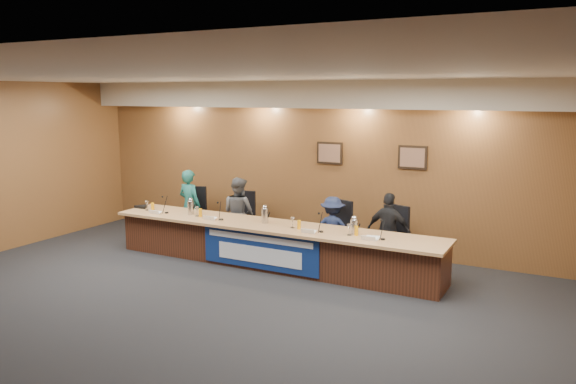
% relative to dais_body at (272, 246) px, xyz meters
% --- Properties ---
extents(floor, '(10.00, 10.00, 0.00)m').
position_rel_dais_body_xyz_m(floor, '(0.00, -2.40, -0.35)').
color(floor, black).
rests_on(floor, ground).
extents(ceiling, '(10.00, 8.00, 0.04)m').
position_rel_dais_body_xyz_m(ceiling, '(0.00, -2.40, 2.85)').
color(ceiling, silver).
rests_on(ceiling, wall_back).
extents(wall_back, '(10.00, 0.04, 3.20)m').
position_rel_dais_body_xyz_m(wall_back, '(0.00, 1.60, 1.25)').
color(wall_back, brown).
rests_on(wall_back, floor).
extents(soffit, '(10.00, 0.50, 0.50)m').
position_rel_dais_body_xyz_m(soffit, '(0.00, 1.35, 2.60)').
color(soffit, beige).
rests_on(soffit, wall_back).
extents(dais_body, '(6.00, 0.80, 0.70)m').
position_rel_dais_body_xyz_m(dais_body, '(0.00, 0.00, 0.00)').
color(dais_body, '#401F12').
rests_on(dais_body, floor).
extents(dais_top, '(6.10, 0.95, 0.05)m').
position_rel_dais_body_xyz_m(dais_top, '(0.00, -0.05, 0.38)').
color(dais_top, tan).
rests_on(dais_top, dais_body).
extents(banner, '(2.20, 0.02, 0.65)m').
position_rel_dais_body_xyz_m(banner, '(0.00, -0.41, 0.03)').
color(banner, navy).
rests_on(banner, dais_body).
extents(banner_text_upper, '(2.00, 0.01, 0.10)m').
position_rel_dais_body_xyz_m(banner_text_upper, '(0.00, -0.43, 0.23)').
color(banner_text_upper, silver).
rests_on(banner_text_upper, banner).
extents(banner_text_lower, '(1.60, 0.01, 0.28)m').
position_rel_dais_body_xyz_m(banner_text_lower, '(0.00, -0.43, -0.05)').
color(banner_text_lower, silver).
rests_on(banner_text_lower, banner).
extents(wall_photo_left, '(0.52, 0.04, 0.42)m').
position_rel_dais_body_xyz_m(wall_photo_left, '(0.40, 1.57, 1.50)').
color(wall_photo_left, black).
rests_on(wall_photo_left, wall_back).
extents(wall_photo_right, '(0.52, 0.04, 0.42)m').
position_rel_dais_body_xyz_m(wall_photo_right, '(2.00, 1.57, 1.50)').
color(wall_photo_right, black).
rests_on(wall_photo_right, wall_back).
extents(panelist_a, '(0.57, 0.41, 1.46)m').
position_rel_dais_body_xyz_m(panelist_a, '(-2.31, 0.73, 0.38)').
color(panelist_a, '#185751').
rests_on(panelist_a, floor).
extents(panelist_b, '(0.77, 0.65, 1.39)m').
position_rel_dais_body_xyz_m(panelist_b, '(-1.14, 0.73, 0.34)').
color(panelist_b, '#4E5054').
rests_on(panelist_b, floor).
extents(panelist_c, '(0.85, 0.62, 1.18)m').
position_rel_dais_body_xyz_m(panelist_c, '(0.84, 0.73, 0.24)').
color(panelist_c, '#171F3E').
rests_on(panelist_c, floor).
extents(panelist_d, '(0.80, 0.37, 1.33)m').
position_rel_dais_body_xyz_m(panelist_d, '(1.87, 0.73, 0.31)').
color(panelist_d, black).
rests_on(panelist_d, floor).
extents(office_chair_a, '(0.59, 0.59, 0.08)m').
position_rel_dais_body_xyz_m(office_chair_a, '(-2.31, 0.83, 0.13)').
color(office_chair_a, black).
rests_on(office_chair_a, floor).
extents(office_chair_b, '(0.57, 0.57, 0.08)m').
position_rel_dais_body_xyz_m(office_chair_b, '(-1.14, 0.83, 0.13)').
color(office_chair_b, black).
rests_on(office_chair_b, floor).
extents(office_chair_c, '(0.62, 0.62, 0.08)m').
position_rel_dais_body_xyz_m(office_chair_c, '(0.84, 0.83, 0.13)').
color(office_chair_c, black).
rests_on(office_chair_c, floor).
extents(office_chair_d, '(0.62, 0.62, 0.08)m').
position_rel_dais_body_xyz_m(office_chair_d, '(1.87, 0.83, 0.13)').
color(office_chair_d, black).
rests_on(office_chair_d, floor).
extents(nameplate_a, '(0.24, 0.08, 0.10)m').
position_rel_dais_body_xyz_m(nameplate_a, '(-2.34, -0.32, 0.45)').
color(nameplate_a, white).
rests_on(nameplate_a, dais_top).
extents(microphone_a, '(0.07, 0.07, 0.02)m').
position_rel_dais_body_xyz_m(microphone_a, '(-2.17, -0.16, 0.41)').
color(microphone_a, black).
rests_on(microphone_a, dais_top).
extents(juice_glass_a, '(0.06, 0.06, 0.15)m').
position_rel_dais_body_xyz_m(juice_glass_a, '(-2.57, -0.08, 0.47)').
color(juice_glass_a, '#F7A20A').
rests_on(juice_glass_a, dais_top).
extents(water_glass_a, '(0.08, 0.08, 0.18)m').
position_rel_dais_body_xyz_m(water_glass_a, '(-2.68, -0.12, 0.49)').
color(water_glass_a, silver).
rests_on(water_glass_a, dais_top).
extents(nameplate_b, '(0.24, 0.08, 0.10)m').
position_rel_dais_body_xyz_m(nameplate_b, '(-1.13, -0.26, 0.45)').
color(nameplate_b, white).
rests_on(nameplate_b, dais_top).
extents(microphone_b, '(0.07, 0.07, 0.02)m').
position_rel_dais_body_xyz_m(microphone_b, '(-0.94, -0.16, 0.41)').
color(microphone_b, black).
rests_on(microphone_b, dais_top).
extents(juice_glass_b, '(0.06, 0.06, 0.15)m').
position_rel_dais_body_xyz_m(juice_glass_b, '(-1.43, -0.11, 0.47)').
color(juice_glass_b, '#F7A20A').
rests_on(juice_glass_b, dais_top).
extents(water_glass_b, '(0.08, 0.08, 0.18)m').
position_rel_dais_body_xyz_m(water_glass_b, '(-1.50, -0.11, 0.49)').
color(water_glass_b, silver).
rests_on(water_glass_b, dais_top).
extents(nameplate_c, '(0.24, 0.08, 0.10)m').
position_rel_dais_body_xyz_m(nameplate_c, '(0.85, -0.32, 0.45)').
color(nameplate_c, white).
rests_on(nameplate_c, dais_top).
extents(microphone_c, '(0.07, 0.07, 0.02)m').
position_rel_dais_body_xyz_m(microphone_c, '(1.01, -0.15, 0.41)').
color(microphone_c, black).
rests_on(microphone_c, dais_top).
extents(juice_glass_c, '(0.06, 0.06, 0.15)m').
position_rel_dais_body_xyz_m(juice_glass_c, '(0.60, -0.12, 0.47)').
color(juice_glass_c, '#F7A20A').
rests_on(juice_glass_c, dais_top).
extents(water_glass_c, '(0.08, 0.08, 0.18)m').
position_rel_dais_body_xyz_m(water_glass_c, '(0.46, -0.10, 0.49)').
color(water_glass_c, silver).
rests_on(water_glass_c, dais_top).
extents(nameplate_d, '(0.24, 0.08, 0.10)m').
position_rel_dais_body_xyz_m(nameplate_d, '(1.87, -0.30, 0.45)').
color(nameplate_d, white).
rests_on(nameplate_d, dais_top).
extents(microphone_d, '(0.07, 0.07, 0.02)m').
position_rel_dais_body_xyz_m(microphone_d, '(2.05, -0.15, 0.41)').
color(microphone_d, black).
rests_on(microphone_d, dais_top).
extents(juice_glass_d, '(0.06, 0.06, 0.15)m').
position_rel_dais_body_xyz_m(juice_glass_d, '(1.59, -0.08, 0.47)').
color(juice_glass_d, '#F7A20A').
rests_on(juice_glass_d, dais_top).
extents(water_glass_d, '(0.08, 0.08, 0.18)m').
position_rel_dais_body_xyz_m(water_glass_d, '(1.49, -0.13, 0.49)').
color(water_glass_d, silver).
rests_on(water_glass_d, dais_top).
extents(carafe_left, '(0.12, 0.12, 0.26)m').
position_rel_dais_body_xyz_m(carafe_left, '(-1.68, -0.05, 0.53)').
color(carafe_left, silver).
rests_on(carafe_left, dais_top).
extents(carafe_mid, '(0.12, 0.12, 0.26)m').
position_rel_dais_body_xyz_m(carafe_mid, '(-0.12, -0.00, 0.53)').
color(carafe_mid, silver).
rests_on(carafe_mid, dais_top).
extents(carafe_right, '(0.13, 0.13, 0.23)m').
position_rel_dais_body_xyz_m(carafe_right, '(1.53, -0.02, 0.52)').
color(carafe_right, silver).
rests_on(carafe_right, dais_top).
extents(speakerphone, '(0.32, 0.32, 0.05)m').
position_rel_dais_body_xyz_m(speakerphone, '(-2.92, 0.01, 0.43)').
color(speakerphone, black).
rests_on(speakerphone, dais_top).
extents(paper_stack, '(0.26, 0.33, 0.01)m').
position_rel_dais_body_xyz_m(paper_stack, '(1.87, -0.12, 0.40)').
color(paper_stack, white).
rests_on(paper_stack, dais_top).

